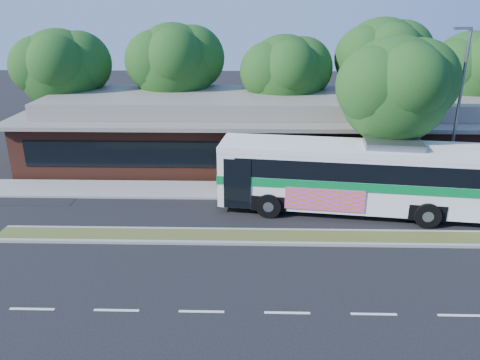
{
  "coord_description": "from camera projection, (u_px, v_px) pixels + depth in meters",
  "views": [
    {
      "loc": [
        -1.32,
        -18.68,
        10.03
      ],
      "look_at": [
        -1.84,
        2.88,
        2.0
      ],
      "focal_mm": 35.0,
      "sensor_mm": 36.0,
      "label": 1
    }
  ],
  "objects": [
    {
      "name": "plaza_building",
      "position": [
        270.0,
        128.0,
        32.4
      ],
      "size": [
        33.2,
        11.2,
        4.45
      ],
      "color": "#5B291C",
      "rests_on": "ground"
    },
    {
      "name": "tree_bg_a",
      "position": [
        66.0,
        68.0,
        33.44
      ],
      "size": [
        6.47,
        5.8,
        8.63
      ],
      "color": "black",
      "rests_on": "ground"
    },
    {
      "name": "ground",
      "position": [
        279.0,
        244.0,
        20.97
      ],
      "size": [
        120.0,
        120.0,
        0.0
      ],
      "primitive_type": "plane",
      "color": "black",
      "rests_on": "ground"
    },
    {
      "name": "tree_bg_e",
      "position": [
        475.0,
        71.0,
        32.82
      ],
      "size": [
        6.47,
        5.8,
        8.5
      ],
      "color": "black",
      "rests_on": "ground"
    },
    {
      "name": "sedan",
      "position": [
        117.0,
        162.0,
        29.79
      ],
      "size": [
        4.98,
        2.48,
        1.39
      ],
      "primitive_type": "imported",
      "rotation": [
        0.0,
        0.0,
        1.46
      ],
      "color": "silver",
      "rests_on": "ground"
    },
    {
      "name": "sidewalk_tree",
      "position": [
        401.0,
        88.0,
        24.02
      ],
      "size": [
        6.18,
        5.54,
        8.75
      ],
      "color": "black",
      "rests_on": "ground"
    },
    {
      "name": "tree_bg_c",
      "position": [
        290.0,
        73.0,
        33.16
      ],
      "size": [
        6.24,
        5.6,
        8.26
      ],
      "color": "black",
      "rests_on": "ground"
    },
    {
      "name": "median_strip",
      "position": [
        279.0,
        237.0,
        21.51
      ],
      "size": [
        26.0,
        1.1,
        0.15
      ],
      "primitive_type": "cube",
      "color": "#475022",
      "rests_on": "ground"
    },
    {
      "name": "tree_bg_d",
      "position": [
        387.0,
        60.0,
        33.66
      ],
      "size": [
        6.91,
        6.2,
        9.37
      ],
      "color": "black",
      "rests_on": "ground"
    },
    {
      "name": "sidewalk",
      "position": [
        273.0,
        190.0,
        26.95
      ],
      "size": [
        44.0,
        2.6,
        0.12
      ],
      "primitive_type": "cube",
      "color": "gray",
      "rests_on": "ground"
    },
    {
      "name": "lamp_post",
      "position": [
        457.0,
        110.0,
        24.66
      ],
      "size": [
        0.93,
        0.18,
        9.07
      ],
      "color": "slate",
      "rests_on": "ground"
    },
    {
      "name": "transit_bus",
      "position": [
        356.0,
        172.0,
        23.68
      ],
      "size": [
        14.01,
        4.7,
        3.86
      ],
      "rotation": [
        0.0,
        0.0,
        -0.13
      ],
      "color": "white",
      "rests_on": "ground"
    },
    {
      "name": "tree_bg_b",
      "position": [
        180.0,
        63.0,
        34.1
      ],
      "size": [
        6.69,
        6.0,
        9.0
      ],
      "color": "black",
      "rests_on": "ground"
    }
  ]
}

